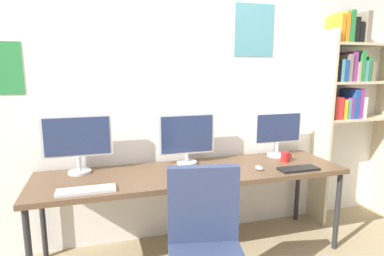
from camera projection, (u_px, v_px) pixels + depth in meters
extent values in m
cube|color=silver|center=(180.00, 98.00, 2.95)|extent=(4.93, 0.10, 2.60)
cube|color=teal|center=(254.00, 30.00, 2.98)|extent=(0.40, 0.01, 0.48)
cube|color=brown|center=(194.00, 173.00, 2.66)|extent=(2.53, 0.68, 0.04)
cylinder|color=#262628|center=(337.00, 211.00, 2.79)|extent=(0.04, 0.04, 0.70)
cylinder|color=#262628|center=(43.00, 219.00, 2.66)|extent=(0.04, 0.04, 0.70)
cylinder|color=#262628|center=(298.00, 188.00, 3.34)|extent=(0.04, 0.04, 0.70)
cube|color=beige|center=(322.00, 129.00, 3.23)|extent=(0.03, 0.28, 1.94)
cube|color=beige|center=(355.00, 118.00, 3.32)|extent=(0.76, 0.28, 0.02)
cube|color=beige|center=(359.00, 82.00, 3.25)|extent=(0.76, 0.28, 0.02)
cube|color=beige|center=(362.00, 45.00, 3.19)|extent=(0.76, 0.28, 0.02)
cube|color=red|center=(330.00, 107.00, 3.21)|extent=(0.04, 0.22, 0.22)
cube|color=red|center=(334.00, 108.00, 3.22)|extent=(0.04, 0.22, 0.22)
cube|color=gold|center=(338.00, 109.00, 3.23)|extent=(0.04, 0.22, 0.19)
cube|color=teal|center=(342.00, 108.00, 3.24)|extent=(0.03, 0.22, 0.19)
cube|color=#8C338C|center=(345.00, 107.00, 3.26)|extent=(0.03, 0.22, 0.21)
cube|color=#1E4799|center=(349.00, 103.00, 3.26)|extent=(0.05, 0.22, 0.29)
cube|color=#8C338C|center=(353.00, 103.00, 3.28)|extent=(0.05, 0.22, 0.30)
cube|color=white|center=(357.00, 107.00, 3.30)|extent=(0.03, 0.22, 0.21)
cube|color=black|center=(332.00, 71.00, 3.14)|extent=(0.03, 0.22, 0.21)
cube|color=teal|center=(336.00, 71.00, 3.14)|extent=(0.03, 0.22, 0.21)
cube|color=#1E4799|center=(339.00, 71.00, 3.15)|extent=(0.05, 0.22, 0.20)
cube|color=gray|center=(343.00, 68.00, 3.16)|extent=(0.04, 0.22, 0.26)
cube|color=#8C338C|center=(347.00, 67.00, 3.18)|extent=(0.05, 0.22, 0.28)
cube|color=tan|center=(351.00, 72.00, 3.20)|extent=(0.03, 0.22, 0.19)
cube|color=#287F3D|center=(355.00, 66.00, 3.20)|extent=(0.04, 0.22, 0.29)
cube|color=teal|center=(358.00, 71.00, 3.23)|extent=(0.05, 0.22, 0.20)
cube|color=#287F3D|center=(362.00, 69.00, 3.24)|extent=(0.03, 0.22, 0.24)
cube|color=gray|center=(365.00, 71.00, 3.26)|extent=(0.05, 0.22, 0.19)
cube|color=orange|center=(335.00, 29.00, 3.08)|extent=(0.04, 0.22, 0.25)
cube|color=orange|center=(340.00, 28.00, 3.09)|extent=(0.04, 0.22, 0.28)
cube|color=#287F3D|center=(345.00, 27.00, 3.10)|extent=(0.05, 0.22, 0.30)
cube|color=black|center=(350.00, 31.00, 3.12)|extent=(0.05, 0.22, 0.23)
cube|color=black|center=(354.00, 33.00, 3.14)|extent=(0.05, 0.22, 0.19)
cube|color=gray|center=(361.00, 28.00, 3.14)|extent=(0.05, 0.22, 0.29)
cube|color=navy|center=(203.00, 204.00, 1.98)|extent=(0.45, 0.15, 0.48)
cylinder|color=silver|center=(80.00, 172.00, 2.60)|extent=(0.18, 0.18, 0.02)
cylinder|color=silver|center=(79.00, 164.00, 2.58)|extent=(0.03, 0.03, 0.12)
cube|color=silver|center=(77.00, 136.00, 2.55)|extent=(0.54, 0.03, 0.33)
cube|color=navy|center=(77.00, 136.00, 2.53)|extent=(0.50, 0.01, 0.30)
cylinder|color=silver|center=(187.00, 163.00, 2.85)|extent=(0.18, 0.18, 0.02)
cylinder|color=silver|center=(187.00, 158.00, 2.84)|extent=(0.03, 0.03, 0.07)
cube|color=silver|center=(187.00, 134.00, 2.81)|extent=(0.50, 0.03, 0.35)
cube|color=navy|center=(187.00, 134.00, 2.79)|extent=(0.46, 0.01, 0.32)
cylinder|color=silver|center=(277.00, 155.00, 3.10)|extent=(0.18, 0.18, 0.02)
cylinder|color=silver|center=(277.00, 148.00, 3.09)|extent=(0.03, 0.03, 0.11)
cube|color=silver|center=(278.00, 127.00, 3.06)|extent=(0.49, 0.03, 0.29)
cube|color=navy|center=(279.00, 128.00, 3.04)|extent=(0.45, 0.01, 0.26)
cube|color=silver|center=(86.00, 190.00, 2.20)|extent=(0.39, 0.13, 0.02)
cube|color=silver|center=(203.00, 179.00, 2.44)|extent=(0.35, 0.13, 0.02)
cube|color=black|center=(298.00, 169.00, 2.67)|extent=(0.34, 0.13, 0.02)
ellipsoid|color=silver|center=(259.00, 168.00, 2.68)|extent=(0.06, 0.10, 0.03)
cylinder|color=red|center=(285.00, 157.00, 2.91)|extent=(0.08, 0.08, 0.09)
torus|color=red|center=(289.00, 156.00, 2.92)|extent=(0.06, 0.01, 0.06)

